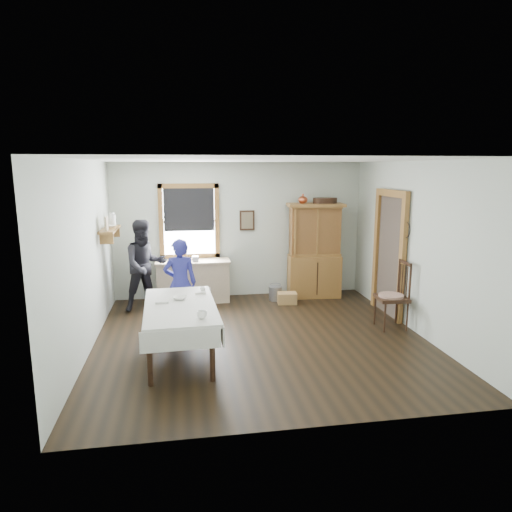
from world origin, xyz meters
name	(u,v)px	position (x,y,z in m)	size (l,w,h in m)	color
room	(261,253)	(0.00, 0.00, 1.35)	(5.01, 5.01, 2.70)	black
window	(189,218)	(-1.00, 2.46, 1.62)	(1.18, 0.07, 1.48)	white
doorway	(390,250)	(2.46, 0.85, 1.16)	(0.09, 1.14, 2.22)	#443931
wall_shelf	(110,228)	(-2.37, 1.54, 1.57)	(0.24, 1.00, 0.44)	olive
framed_picture	(247,220)	(0.15, 2.46, 1.55)	(0.30, 0.04, 0.40)	#331F12
rug_beater	(406,222)	(2.45, 0.30, 1.72)	(0.27, 0.27, 0.01)	black
work_counter	(193,281)	(-0.96, 2.20, 0.41)	(1.43, 0.54, 0.82)	tan
china_hutch	(315,251)	(1.48, 2.16, 0.95)	(1.11, 0.53, 1.89)	olive
dining_table	(181,331)	(-1.20, -0.48, 0.38)	(0.99, 1.88, 0.75)	silver
spindle_chair	(392,295)	(2.19, 0.14, 0.56)	(0.51, 0.51, 1.12)	#331F12
pail	(275,293)	(0.65, 2.00, 0.14)	(0.26, 0.26, 0.28)	gray
wicker_basket	(287,298)	(0.82, 1.74, 0.11)	(0.36, 0.26, 0.21)	#A9864C
woman_blue	(180,287)	(-1.20, 0.76, 0.68)	(0.50, 0.33, 1.36)	navy
figure_dark	(145,269)	(-1.83, 1.80, 0.77)	(0.75, 0.59, 1.55)	black
table_cup_a	(202,315)	(-0.94, -1.12, 0.80)	(0.13, 0.13, 0.10)	white
table_cup_b	(203,290)	(-0.87, 0.08, 0.79)	(0.09, 0.09, 0.08)	white
table_bowl	(180,298)	(-1.21, -0.23, 0.78)	(0.22, 0.22, 0.05)	white
counter_book	(182,259)	(-1.16, 2.29, 0.83)	(0.18, 0.24, 0.02)	#6C6048
counter_bowl	(183,259)	(-1.14, 2.15, 0.85)	(0.21, 0.21, 0.07)	white
shelf_bowl	(110,226)	(-2.37, 1.55, 1.60)	(0.22, 0.22, 0.05)	white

